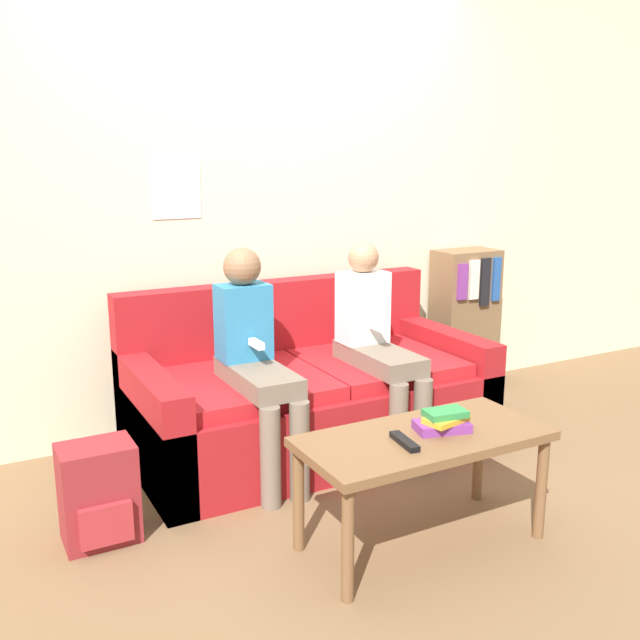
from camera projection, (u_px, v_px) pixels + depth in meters
name	position (u px, v px, depth m)	size (l,w,h in m)	color
ground_plane	(364.00, 489.00, 3.26)	(10.00, 10.00, 0.00)	brown
wall_back	(262.00, 190.00, 3.90)	(8.00, 0.06, 2.60)	beige
couch	(307.00, 396.00, 3.68)	(1.79, 0.89, 0.83)	maroon
coffee_table	(423.00, 448.00, 2.72)	(0.96, 0.45, 0.46)	brown
person_left	(255.00, 355.00, 3.26)	(0.24, 0.60, 1.08)	#756656
person_right	(377.00, 341.00, 3.56)	(0.24, 0.60, 1.06)	#756656
tv_remote	(404.00, 441.00, 2.61)	(0.06, 0.17, 0.02)	black
book_stack	(444.00, 421.00, 2.73)	(0.23, 0.16, 0.08)	#7A3389
bookshelf	(464.00, 320.00, 4.56)	(0.40, 0.26, 0.91)	brown
backpack	(99.00, 494.00, 2.79)	(0.29, 0.24, 0.40)	maroon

